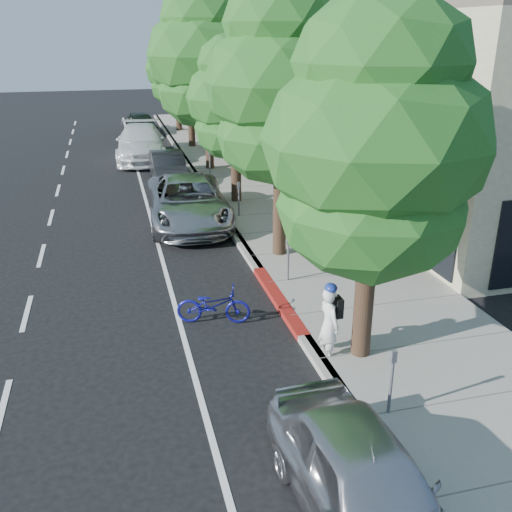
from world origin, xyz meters
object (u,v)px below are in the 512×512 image
object	(u,v)px
street_tree_1	(282,86)
pedestrian	(357,205)
street_tree_0	(376,146)
white_pickup	(141,143)
bicycle	(213,305)
dark_sedan	(168,167)
dark_suv_far	(142,123)
street_tree_3	(207,58)
street_tree_4	(189,64)
street_tree_5	(176,70)
street_tree_2	(235,100)
near_car_a	(364,484)
cyclist	(329,324)
silver_suv	(188,202)

from	to	relation	value
street_tree_1	pedestrian	world-z (taller)	street_tree_1
street_tree_0	white_pickup	bearing A→B (deg)	98.20
bicycle	dark_sedan	xyz separation A→B (m)	(0.46, 13.92, 0.23)
street_tree_0	dark_suv_far	world-z (taller)	street_tree_0
street_tree_3	street_tree_4	world-z (taller)	street_tree_3
pedestrian	white_pickup	bearing A→B (deg)	-101.80
street_tree_4	street_tree_5	xyz separation A→B (m)	(0.00, 6.00, -0.67)
street_tree_0	bicycle	bearing A→B (deg)	138.62
street_tree_2	pedestrian	distance (m)	6.39
bicycle	white_pickup	world-z (taller)	white_pickup
street_tree_2	street_tree_5	bearing A→B (deg)	90.00
street_tree_0	street_tree_3	world-z (taller)	street_tree_3
street_tree_2	bicycle	xyz separation A→B (m)	(-2.70, -9.62, -3.61)
street_tree_0	bicycle	xyz separation A→B (m)	(-2.70, 2.38, -4.07)
street_tree_1	dark_suv_far	size ratio (longest dim) A/B	1.90
street_tree_0	white_pickup	distance (m)	22.04
street_tree_5	dark_suv_far	xyz separation A→B (m)	(-2.52, -0.06, -3.37)
street_tree_4	dark_sedan	distance (m)	9.00
white_pickup	street_tree_2	bearing A→B (deg)	-68.00
dark_sedan	street_tree_4	bearing A→B (deg)	73.68
white_pickup	near_car_a	distance (m)	25.60
dark_suv_far	street_tree_4	bearing A→B (deg)	-74.31
street_tree_3	street_tree_4	bearing A→B (deg)	90.00
street_tree_0	street_tree_2	world-z (taller)	street_tree_0
street_tree_2	dark_sedan	distance (m)	5.91
street_tree_5	pedestrian	bearing A→B (deg)	-82.38
cyclist	street_tree_0	bearing A→B (deg)	-118.86
street_tree_3	dark_sedan	world-z (taller)	street_tree_3
cyclist	silver_suv	distance (m)	9.91
street_tree_1	white_pickup	bearing A→B (deg)	101.30
dark_sedan	street_tree_0	bearing A→B (deg)	-82.25
street_tree_2	silver_suv	bearing A→B (deg)	-137.85
street_tree_3	street_tree_4	xyz separation A→B (m)	(-0.00, 6.00, -0.55)
street_tree_4	silver_suv	xyz separation A→B (m)	(-2.21, -14.00, -3.94)
street_tree_3	pedestrian	world-z (taller)	street_tree_3
street_tree_0	street_tree_5	distance (m)	30.00
street_tree_0	street_tree_3	xyz separation A→B (m)	(0.00, 18.00, 0.78)
street_tree_3	street_tree_5	size ratio (longest dim) A/B	1.31
cyclist	dark_suv_far	bearing A→B (deg)	-7.45
white_pickup	cyclist	bearing A→B (deg)	-79.48
near_car_a	street_tree_3	bearing A→B (deg)	82.20
cyclist	pedestrian	world-z (taller)	pedestrian
silver_suv	dark_sedan	distance (m)	6.30
street_tree_3	cyclist	bearing A→B (deg)	-92.09
dark_sedan	white_pickup	world-z (taller)	white_pickup
street_tree_2	street_tree_1	bearing A→B (deg)	-90.00
street_tree_0	dark_suv_far	xyz separation A→B (m)	(-2.52, 29.94, -3.81)
cyclist	pedestrian	bearing A→B (deg)	-38.74
street_tree_3	silver_suv	xyz separation A→B (m)	(-2.21, -8.00, -4.49)
silver_suv	near_car_a	size ratio (longest dim) A/B	1.40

